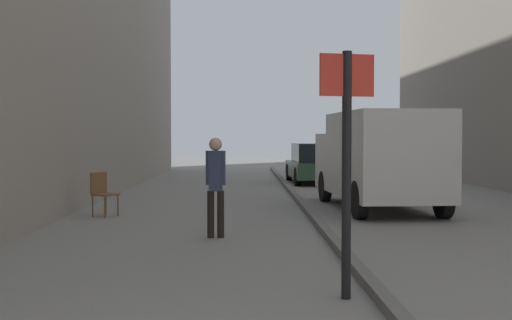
{
  "coord_description": "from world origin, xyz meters",
  "views": [
    {
      "loc": [
        0.16,
        -2.36,
        1.71
      ],
      "look_at": [
        0.4,
        10.81,
        1.24
      ],
      "focal_mm": 46.81,
      "sensor_mm": 36.0,
      "label": 1
    }
  ],
  "objects": [
    {
      "name": "cafe_chair_near_window",
      "position": [
        -2.88,
        11.93,
        0.55
      ],
      "size": [
        0.61,
        0.61,
        0.94
      ],
      "rotation": [
        0.0,
        0.0,
        4.09
      ],
      "color": "brown",
      "rests_on": "ground_plane"
    },
    {
      "name": "kerb_strip",
      "position": [
        1.58,
        12.0,
        0.06
      ],
      "size": [
        0.16,
        40.0,
        0.12
      ],
      "primitive_type": "cube",
      "color": "#615F5B",
      "rests_on": "ground_plane"
    },
    {
      "name": "street_sign_post",
      "position": [
        1.24,
        4.59,
        1.55
      ],
      "size": [
        0.59,
        0.17,
        2.6
      ],
      "rotation": [
        0.0,
        0.0,
        3.38
      ],
      "color": "black",
      "rests_on": "ground_plane"
    },
    {
      "name": "parked_car",
      "position": [
        2.78,
        22.11,
        0.71
      ],
      "size": [
        1.96,
        4.26,
        1.45
      ],
      "rotation": [
        0.0,
        0.0,
        0.04
      ],
      "color": "#335138",
      "rests_on": "ground_plane"
    },
    {
      "name": "pedestrian_main_foreground",
      "position": [
        -0.32,
        8.85,
        0.98
      ],
      "size": [
        0.34,
        0.22,
        1.69
      ],
      "rotation": [
        0.0,
        0.0,
        -0.04
      ],
      "color": "black",
      "rests_on": "ground_plane"
    },
    {
      "name": "delivery_van",
      "position": [
        3.3,
        13.18,
        1.22
      ],
      "size": [
        2.34,
        5.49,
        2.26
      ],
      "rotation": [
        0.0,
        0.0,
        0.07
      ],
      "color": "silver",
      "rests_on": "ground_plane"
    },
    {
      "name": "ground_plane",
      "position": [
        0.0,
        12.0,
        0.0
      ],
      "size": [
        80.0,
        80.0,
        0.0
      ],
      "primitive_type": "plane",
      "color": "gray"
    }
  ]
}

